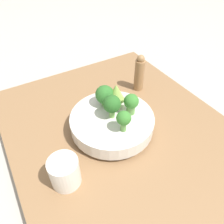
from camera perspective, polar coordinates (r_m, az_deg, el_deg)
name	(u,v)px	position (r m, az deg, el deg)	size (l,w,h in m)	color
ground_plane	(117,134)	(0.81, 1.42, -5.88)	(6.00, 6.00, 0.00)	#ADA89E
table	(117,130)	(0.79, 1.45, -4.71)	(0.85, 0.73, 0.05)	olive
bowl	(112,122)	(0.73, 0.00, -2.61)	(0.28, 0.28, 0.06)	silver
broccoli_floret_front	(131,103)	(0.70, 5.03, 2.43)	(0.05, 0.05, 0.07)	#609347
broccoli_floret_center	(112,105)	(0.68, 0.00, 1.96)	(0.06, 0.06, 0.08)	#7AB256
broccoli_floret_right	(105,95)	(0.74, -1.91, 4.48)	(0.06, 0.06, 0.08)	#7AB256
broccoli_floret_left	(124,119)	(0.64, 3.07, -1.84)	(0.04, 0.04, 0.07)	#609347
romanesco_piece_near	(116,93)	(0.73, 1.08, 5.00)	(0.06, 0.06, 0.08)	#7AB256
cup	(65,172)	(0.62, -12.26, -15.04)	(0.08, 0.08, 0.09)	silver
pepper_mill	(139,74)	(0.90, 7.16, 9.94)	(0.04, 0.04, 0.16)	#997047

